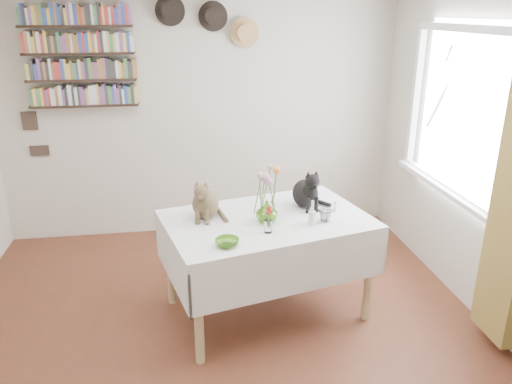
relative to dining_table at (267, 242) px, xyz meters
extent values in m
cube|color=brown|center=(-0.39, -0.56, -0.62)|extent=(4.04, 4.54, 0.04)
cube|color=beige|center=(-0.39, 1.71, 0.65)|extent=(4.04, 0.04, 2.54)
cube|color=white|center=(1.58, 0.24, 0.90)|extent=(0.01, 1.40, 1.20)
cube|color=white|center=(1.58, 0.24, 1.53)|extent=(0.06, 1.52, 0.06)
cube|color=white|center=(1.58, 0.24, 0.27)|extent=(0.06, 1.52, 0.06)
cube|color=white|center=(1.58, 0.97, 0.90)|extent=(0.06, 0.06, 1.20)
cube|color=white|center=(1.55, 0.24, 0.27)|extent=(0.12, 1.50, 0.04)
cube|color=white|center=(0.00, 0.00, 0.16)|extent=(1.67, 1.28, 0.06)
cylinder|color=tan|center=(-0.55, -0.54, -0.23)|extent=(0.06, 0.06, 0.74)
cylinder|color=tan|center=(0.74, -0.23, -0.23)|extent=(0.06, 0.06, 0.74)
cylinder|color=tan|center=(-0.74, 0.23, -0.23)|extent=(0.06, 0.06, 0.74)
cylinder|color=tan|center=(0.55, 0.54, -0.23)|extent=(0.06, 0.06, 0.74)
imported|color=#88C541|center=(-0.02, -0.07, 0.28)|extent=(0.17, 0.17, 0.16)
imported|color=#88C541|center=(-0.34, -0.41, 0.22)|extent=(0.22, 0.22, 0.05)
imported|color=white|center=(0.41, -0.12, 0.24)|extent=(0.12, 0.12, 0.09)
cylinder|color=white|center=(0.30, -0.17, 0.25)|extent=(0.05, 0.05, 0.10)
cylinder|color=white|center=(0.30, -0.17, 0.34)|extent=(0.02, 0.02, 0.08)
cylinder|color=white|center=(-0.04, -0.25, 0.24)|extent=(0.06, 0.06, 0.09)
cone|color=white|center=(0.54, 0.05, 0.23)|extent=(0.05, 0.05, 0.06)
sphere|color=beige|center=(0.54, 0.05, 0.27)|extent=(0.03, 0.03, 0.03)
cylinder|color=#4C7233|center=(-0.05, -0.06, 0.40)|extent=(0.01, 0.01, 0.30)
sphere|color=#CF8BAA|center=(-0.05, -0.06, 0.55)|extent=(0.07, 0.07, 0.07)
cylinder|color=#4C7233|center=(0.02, -0.09, 0.38)|extent=(0.01, 0.01, 0.26)
sphere|color=#CF8BAA|center=(0.02, -0.09, 0.51)|extent=(0.06, 0.06, 0.06)
cylinder|color=#4C7233|center=(0.04, -0.04, 0.42)|extent=(0.01, 0.01, 0.34)
sphere|color=orange|center=(0.04, -0.04, 0.59)|extent=(0.06, 0.06, 0.06)
cylinder|color=#4C7233|center=(-0.08, -0.03, 0.40)|extent=(0.01, 0.01, 0.31)
sphere|color=orange|center=(-0.08, -0.03, 0.56)|extent=(0.05, 0.05, 0.05)
cylinder|color=#4C7233|center=(-0.02, -0.02, 0.43)|extent=(0.01, 0.01, 0.37)
sphere|color=#999E93|center=(-0.02, -0.02, 0.62)|extent=(0.04, 0.04, 0.04)
cylinder|color=#4C7233|center=(-0.07, -0.10, 0.41)|extent=(0.01, 0.01, 0.33)
sphere|color=#999E93|center=(-0.07, -0.10, 0.58)|extent=(0.04, 0.04, 0.04)
cube|color=black|center=(-1.49, 1.60, 0.80)|extent=(1.00, 0.16, 0.02)
cube|color=black|center=(-1.49, 1.60, 1.04)|extent=(1.00, 0.16, 0.02)
cube|color=black|center=(-1.49, 1.60, 1.28)|extent=(1.00, 0.16, 0.02)
cube|color=black|center=(-1.49, 1.60, 1.52)|extent=(1.00, 0.16, 0.02)
cylinder|color=black|center=(-0.64, 1.65, 1.65)|extent=(0.28, 0.02, 0.28)
cylinder|color=black|center=(-0.64, 1.61, 1.65)|extent=(0.16, 0.08, 0.16)
cylinder|color=black|center=(-0.24, 1.65, 1.60)|extent=(0.28, 0.02, 0.28)
cylinder|color=black|center=(-0.24, 1.61, 1.60)|extent=(0.16, 0.08, 0.16)
cylinder|color=tan|center=(0.06, 1.65, 1.45)|extent=(0.28, 0.02, 0.28)
cylinder|color=tan|center=(0.06, 1.61, 1.45)|extent=(0.16, 0.08, 0.16)
cube|color=#38281E|center=(-2.04, 1.67, 0.65)|extent=(0.14, 0.02, 0.18)
cube|color=#38281E|center=(-1.99, 1.67, 0.35)|extent=(0.18, 0.02, 0.10)
camera|label=1|loc=(-0.62, -3.37, 1.67)|focal=35.00mm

